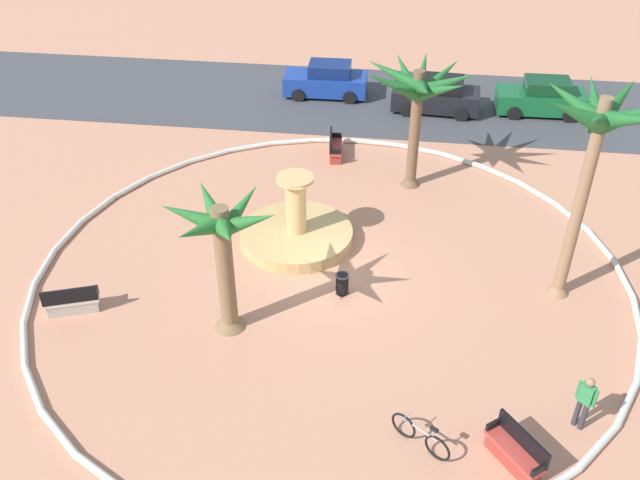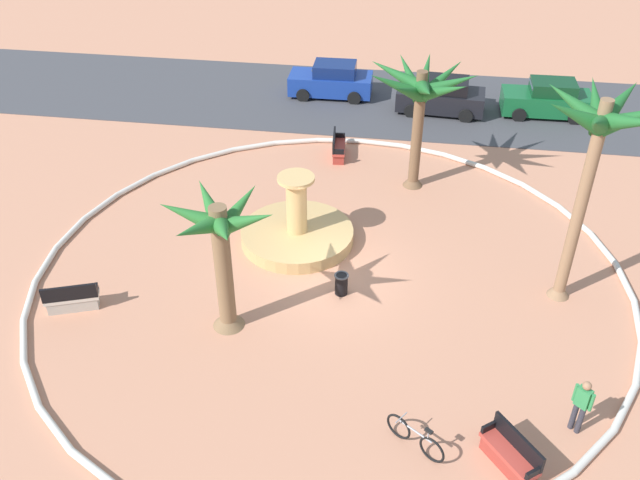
% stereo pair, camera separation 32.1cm
% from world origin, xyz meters
% --- Properties ---
extents(ground_plane, '(80.00, 80.00, 0.00)m').
position_xyz_m(ground_plane, '(0.00, 0.00, 0.00)').
color(ground_plane, tan).
extents(plaza_curb, '(19.01, 19.01, 0.20)m').
position_xyz_m(plaza_curb, '(0.00, 0.00, 0.10)').
color(plaza_curb, silver).
rests_on(plaza_curb, ground).
extents(street_asphalt, '(48.00, 8.00, 0.03)m').
position_xyz_m(street_asphalt, '(0.00, 13.90, 0.01)').
color(street_asphalt, '#424247').
rests_on(street_asphalt, ground).
extents(fountain, '(3.88, 3.88, 2.55)m').
position_xyz_m(fountain, '(-1.40, 1.78, 0.35)').
color(fountain, tan).
rests_on(fountain, ground).
extents(palm_tree_near_fountain, '(3.32, 3.15, 4.39)m').
position_xyz_m(palm_tree_near_fountain, '(-2.66, -2.79, 3.08)').
color(palm_tree_near_fountain, brown).
rests_on(palm_tree_near_fountain, ground).
extents(palm_tree_by_curb, '(4.09, 4.12, 4.92)m').
position_xyz_m(palm_tree_by_curb, '(2.39, 6.16, 3.85)').
color(palm_tree_by_curb, brown).
rests_on(palm_tree_by_curb, ground).
extents(palm_tree_mid_plaza, '(3.42, 3.36, 6.80)m').
position_xyz_m(palm_tree_mid_plaza, '(7.16, 0.10, 5.39)').
color(palm_tree_mid_plaza, '#8E6B4C').
rests_on(palm_tree_mid_plaza, ground).
extents(bench_east, '(1.67, 1.02, 1.00)m').
position_xyz_m(bench_east, '(-7.49, -2.76, 0.35)').
color(bench_east, beige).
rests_on(bench_east, ground).
extents(bench_west, '(1.38, 1.57, 1.00)m').
position_xyz_m(bench_west, '(5.16, -6.58, 0.35)').
color(bench_west, '#B73D33').
rests_on(bench_west, ground).
extents(bench_north, '(0.65, 1.64, 1.00)m').
position_xyz_m(bench_north, '(-0.78, 8.07, 0.35)').
color(bench_north, '#B73D33').
rests_on(bench_north, ground).
extents(trash_bin, '(0.46, 0.46, 0.73)m').
position_xyz_m(trash_bin, '(0.45, -0.82, 0.39)').
color(trash_bin, black).
rests_on(trash_bin, ground).
extents(bicycle_red_frame, '(1.44, 1.04, 0.94)m').
position_xyz_m(bicycle_red_frame, '(2.94, -6.41, 0.38)').
color(bicycle_red_frame, black).
rests_on(bicycle_red_frame, ground).
extents(person_cyclist_helmet, '(0.43, 0.38, 1.67)m').
position_xyz_m(person_cyclist_helmet, '(6.86, -5.26, 0.94)').
color(person_cyclist_helmet, '#33333D').
rests_on(person_cyclist_helmet, ground).
extents(parked_car_leftmost, '(4.03, 1.97, 1.67)m').
position_xyz_m(parked_car_leftmost, '(-1.92, 14.24, 0.78)').
color(parked_car_leftmost, navy).
rests_on(parked_car_leftmost, ground).
extents(parked_car_second, '(4.10, 2.12, 1.67)m').
position_xyz_m(parked_car_second, '(3.40, 13.11, 0.78)').
color(parked_car_second, black).
rests_on(parked_car_second, ground).
extents(parked_car_third, '(4.03, 1.97, 1.67)m').
position_xyz_m(parked_car_third, '(8.22, 13.52, 0.78)').
color(parked_car_third, '#145B2D').
rests_on(parked_car_third, ground).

